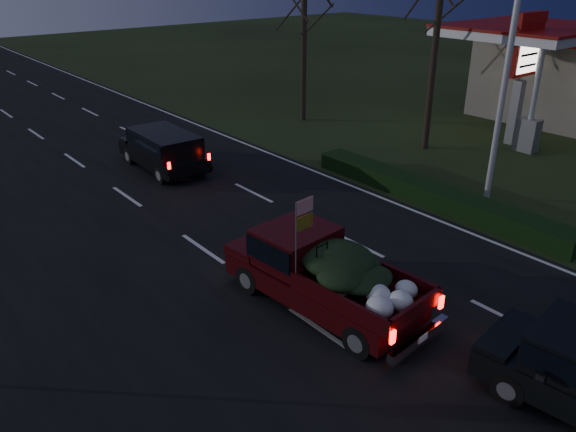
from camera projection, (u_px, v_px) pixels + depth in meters
ground at (322, 331)px, 12.41m from camera, size 120.00×120.00×0.00m
road_asphalt at (322, 331)px, 12.41m from camera, size 14.00×120.00×0.02m
hedge_row at (433, 194)px, 18.90m from camera, size 1.00×10.00×0.60m
light_pole at (513, 33)px, 17.02m from camera, size 0.50×0.90×9.16m
gas_price_pylon at (524, 57)px, 23.59m from camera, size 2.00×0.41×5.57m
gas_canopy at (529, 37)px, 25.21m from camera, size 7.10×6.10×4.88m
bare_tree_far at (304, 12)px, 26.73m from camera, size 3.60×3.60×7.00m
pickup_truck at (323, 270)px, 12.95m from camera, size 2.33×5.11×2.61m
lead_suv at (164, 147)px, 21.60m from camera, size 1.91×4.36×1.24m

